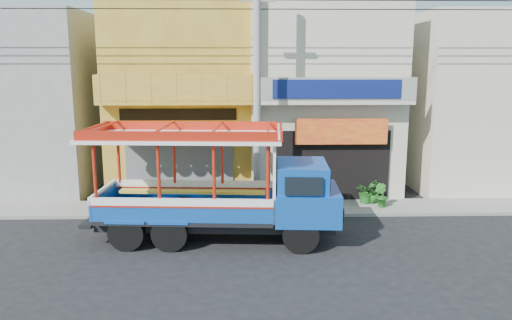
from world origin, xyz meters
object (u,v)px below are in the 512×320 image
at_px(songthaew_truck, 233,186).
at_px(potted_plant_a, 366,191).
at_px(green_sign, 144,195).
at_px(potted_plant_c, 372,192).
at_px(utility_pole, 261,77).
at_px(potted_plant_b, 381,195).

relative_size(songthaew_truck, potted_plant_a, 8.69).
bearing_deg(potted_plant_a, songthaew_truck, 163.73).
bearing_deg(songthaew_truck, green_sign, 134.82).
height_order(green_sign, potted_plant_c, green_sign).
relative_size(utility_pole, potted_plant_a, 30.81).
relative_size(songthaew_truck, potted_plant_b, 8.88).
height_order(green_sign, potted_plant_a, green_sign).
relative_size(utility_pole, potted_plant_c, 32.55).
height_order(utility_pole, potted_plant_b, utility_pole).
bearing_deg(green_sign, utility_pole, -11.89).
bearing_deg(utility_pole, potted_plant_a, 15.65).
bearing_deg(potted_plant_b, potted_plant_a, -3.53).
relative_size(utility_pole, green_sign, 28.79).
bearing_deg(utility_pole, potted_plant_b, 7.04).
bearing_deg(potted_plant_c, utility_pole, -65.91).
distance_m(green_sign, potted_plant_a, 8.59).
height_order(songthaew_truck, potted_plant_a, songthaew_truck).
bearing_deg(potted_plant_b, utility_pole, 57.04).
relative_size(green_sign, potted_plant_b, 1.09).
xyz_separation_m(utility_pole, potted_plant_c, (4.39, 1.12, -4.48)).
bearing_deg(potted_plant_a, potted_plant_b, -106.05).
xyz_separation_m(utility_pole, songthaew_truck, (-0.96, -2.58, -3.29)).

